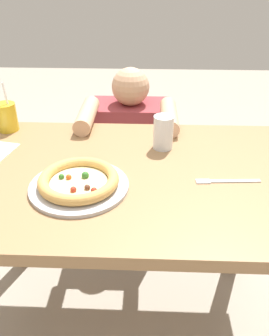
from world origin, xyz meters
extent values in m
plane|color=#9E9384|center=(0.00, 0.00, 0.00)|extent=(8.00, 8.00, 0.00)
cube|color=#936D47|center=(0.00, 0.00, 0.73)|extent=(1.21, 0.77, 0.04)
cylinder|color=brown|center=(-0.52, 0.31, 0.35)|extent=(0.07, 0.07, 0.71)
cylinder|color=brown|center=(0.52, 0.31, 0.35)|extent=(0.07, 0.07, 0.71)
cylinder|color=#B7B7BC|center=(-0.11, -0.10, 0.76)|extent=(0.30, 0.30, 0.01)
cylinder|color=beige|center=(-0.11, -0.10, 0.77)|extent=(0.18, 0.18, 0.01)
torus|color=tan|center=(-0.11, -0.10, 0.78)|extent=(0.24, 0.24, 0.03)
sphere|color=#2D6623|center=(-0.09, -0.07, 0.78)|extent=(0.02, 0.02, 0.02)
sphere|color=maroon|center=(-0.06, -0.15, 0.78)|extent=(0.02, 0.02, 0.02)
sphere|color=#2D6623|center=(-0.17, -0.08, 0.78)|extent=(0.02, 0.02, 0.02)
sphere|color=#BF4C19|center=(-0.14, -0.08, 0.78)|extent=(0.02, 0.02, 0.02)
sphere|color=brown|center=(-0.08, -0.14, 0.78)|extent=(0.02, 0.02, 0.02)
sphere|color=maroon|center=(-0.12, -0.15, 0.78)|extent=(0.02, 0.02, 0.02)
cylinder|color=gold|center=(-0.47, 0.31, 0.81)|extent=(0.08, 0.08, 0.11)
cylinder|color=white|center=(-0.46, 0.31, 0.90)|extent=(0.02, 0.02, 0.10)
cylinder|color=silver|center=(0.15, 0.18, 0.81)|extent=(0.07, 0.07, 0.12)
cube|color=white|center=(0.15, 0.18, 0.85)|extent=(0.03, 0.03, 0.02)
cube|color=white|center=(0.15, 0.16, 0.84)|extent=(0.03, 0.03, 0.03)
cube|color=white|center=(0.15, 0.17, 0.85)|extent=(0.03, 0.03, 0.03)
cube|color=silver|center=(0.37, -0.05, 0.75)|extent=(0.16, 0.02, 0.00)
cube|color=silver|center=(0.27, -0.05, 0.75)|extent=(0.05, 0.03, 0.00)
cylinder|color=#333847|center=(0.01, 0.62, 0.23)|extent=(0.31, 0.31, 0.45)
cube|color=maroon|center=(0.01, 0.62, 0.60)|extent=(0.38, 0.22, 0.30)
sphere|color=tan|center=(0.01, 0.62, 0.83)|extent=(0.18, 0.18, 0.18)
cylinder|color=tan|center=(-0.16, 0.39, 0.79)|extent=(0.07, 0.28, 0.07)
cylinder|color=tan|center=(0.18, 0.39, 0.79)|extent=(0.07, 0.28, 0.07)
camera|label=1|loc=(0.09, -0.98, 1.35)|focal=37.77mm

